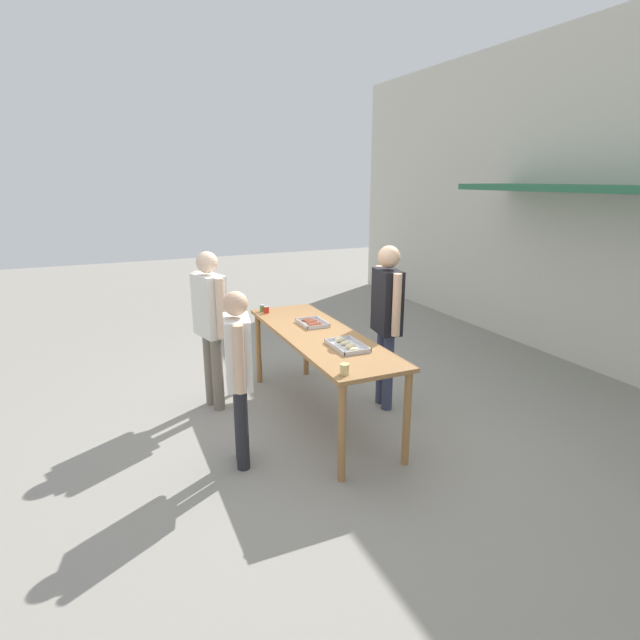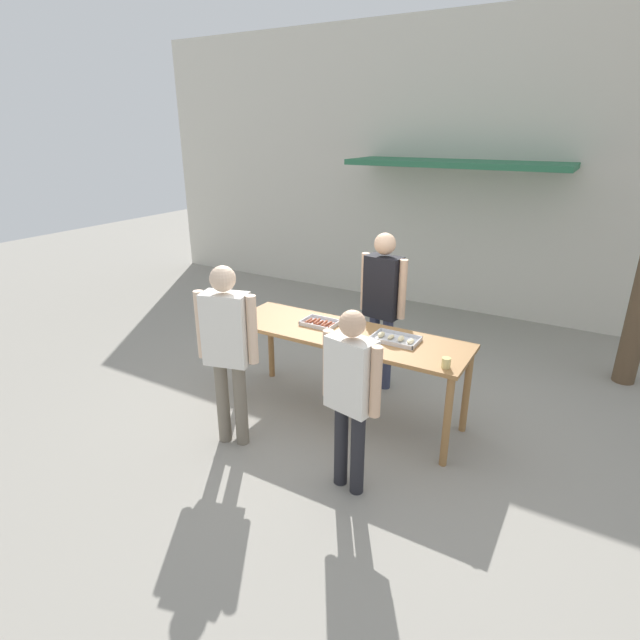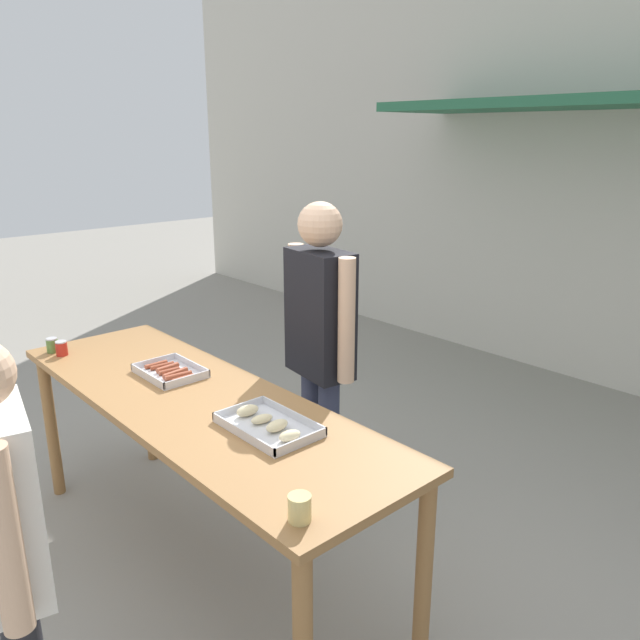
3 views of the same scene
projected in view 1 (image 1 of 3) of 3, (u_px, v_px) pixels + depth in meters
ground_plane at (320, 416)px, 5.49m from camera, size 24.00×24.00×0.00m
building_facade_back at (602, 199)px, 6.42m from camera, size 12.00×1.11×4.50m
serving_table at (320, 343)px, 5.26m from camera, size 2.50×0.78×0.95m
food_tray_sausages at (313, 323)px, 5.55m from camera, size 0.36×0.27×0.04m
food_tray_buns at (347, 346)px, 4.80m from camera, size 0.45×0.28×0.06m
condiment_jar_mustard at (263, 308)px, 6.09m from camera, size 0.07×0.07×0.09m
condiment_jar_ketchup at (266, 310)px, 6.02m from camera, size 0.07×0.07×0.09m
beer_cup at (345, 369)px, 4.13m from camera, size 0.08×0.08×0.09m
person_server_behind_table at (387, 312)px, 5.43m from camera, size 0.57×0.27×1.84m
person_customer_holding_hotdog at (210, 317)px, 5.43m from camera, size 0.58×0.33×1.78m
person_customer_with_cup at (238, 365)px, 4.32m from camera, size 0.56×0.29×1.61m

